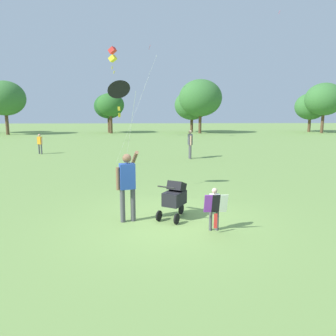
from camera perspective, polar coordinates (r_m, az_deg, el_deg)
The scene contains 9 objects.
ground_plane at distance 8.69m, azimuth -0.28°, elevation -9.25°, with size 120.00×120.00×0.00m, color #75994C.
treeline_distant at distance 40.14m, azimuth 0.74°, elevation 11.54°, with size 44.53×7.56×6.40m.
child_with_butterfly_kite at distance 7.92m, azimuth 8.14°, elevation -6.50°, with size 0.55×0.34×1.05m.
person_adult_flyer at distance 8.44m, azimuth -7.13°, elevation -2.30°, with size 0.59×0.65×1.87m.
stroller at distance 8.74m, azimuth 1.20°, elevation -4.96°, with size 0.85×1.08×1.03m.
kite_adult_black at distance 11.29m, azimuth -8.58°, elevation 13.33°, with size 1.21×3.28×3.86m.
kite_orange_delta at distance 17.56m, azimuth -9.64°, elevation 18.89°, with size 2.46×1.52×5.99m.
person_red_shirt at distance 22.88m, azimuth -21.50°, elevation 4.21°, with size 0.39×0.28×1.31m.
person_sitting_far at distance 19.29m, azimuth 3.89°, elevation 4.58°, with size 0.26×0.54×1.69m.
Camera 1 is at (-0.23, -8.19, 2.90)m, focal length 34.86 mm.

